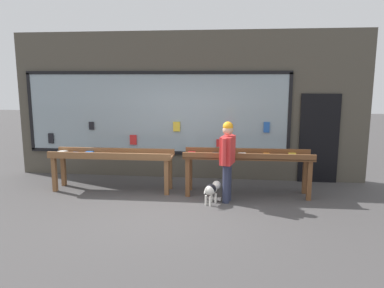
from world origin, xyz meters
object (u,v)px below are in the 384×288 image
at_px(display_table_right, 248,159).
at_px(person_browsing, 227,156).
at_px(display_table_left, 112,158).
at_px(small_dog, 212,189).

xyz_separation_m(display_table_right, person_browsing, (-0.42, -0.49, 0.17)).
bearing_deg(person_browsing, display_table_left, 91.74).
distance_m(person_browsing, small_dog, 0.73).
bearing_deg(person_browsing, display_table_right, -27.42).
relative_size(person_browsing, small_dog, 3.13).
bearing_deg(display_table_right, person_browsing, -130.19).
relative_size(display_table_left, small_dog, 5.19).
relative_size(display_table_right, small_dog, 5.19).
distance_m(display_table_left, display_table_right, 2.94).
bearing_deg(small_dog, display_table_right, -20.32).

